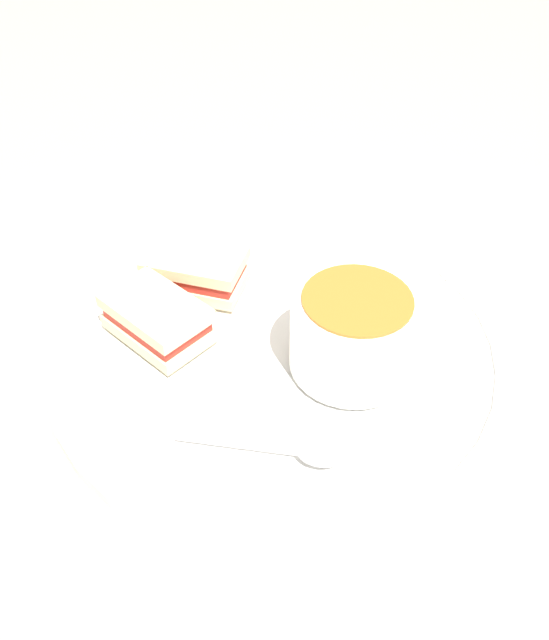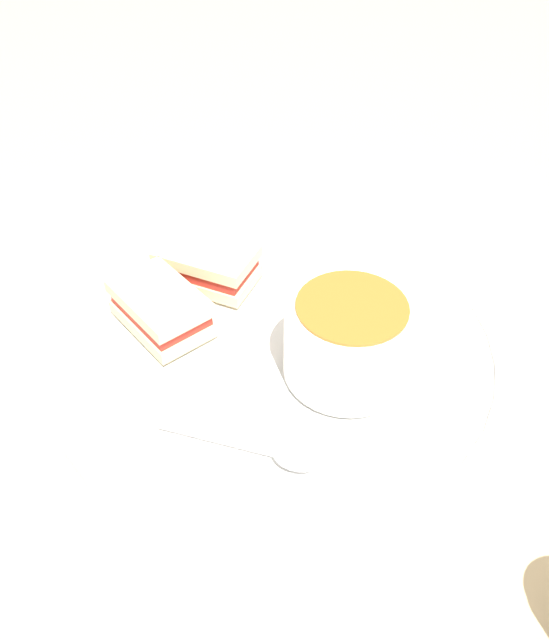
% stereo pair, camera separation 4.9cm
% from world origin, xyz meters
% --- Properties ---
extents(ground_plane, '(2.40, 2.40, 0.00)m').
position_xyz_m(ground_plane, '(0.00, 0.00, 0.00)').
color(ground_plane, '#D1B27F').
extents(plate, '(0.36, 0.36, 0.02)m').
position_xyz_m(plate, '(0.00, 0.00, 0.01)').
color(plate, white).
rests_on(plate, ground_plane).
extents(soup_bowl, '(0.10, 0.10, 0.07)m').
position_xyz_m(soup_bowl, '(0.06, -0.02, 0.05)').
color(soup_bowl, white).
rests_on(soup_bowl, plate).
extents(spoon, '(0.12, 0.03, 0.01)m').
position_xyz_m(spoon, '(0.05, -0.11, 0.02)').
color(spoon, silver).
rests_on(spoon, plate).
extents(sandwich_half_near, '(0.09, 0.06, 0.03)m').
position_xyz_m(sandwich_half_near, '(-0.08, 0.05, 0.03)').
color(sandwich_half_near, beige).
rests_on(sandwich_half_near, plate).
extents(sandwich_half_far, '(0.10, 0.09, 0.03)m').
position_xyz_m(sandwich_half_far, '(-0.09, -0.02, 0.03)').
color(sandwich_half_far, beige).
rests_on(sandwich_half_far, plate).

